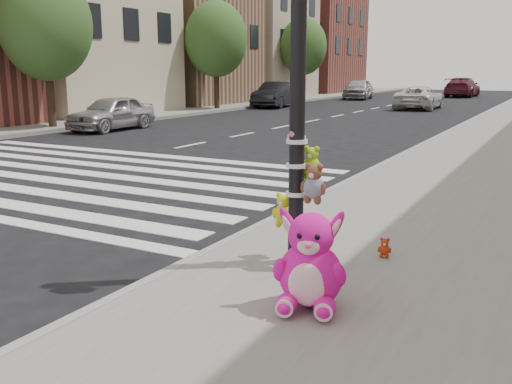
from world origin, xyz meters
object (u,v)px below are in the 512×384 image
Objects in this scene: car_silver_far at (112,113)px; car_dark_far at (276,95)px; pink_bunny at (310,267)px; car_white_near at (419,98)px; signal_pole at (299,108)px; red_teddy at (385,248)px.

car_dark_far is at bearing 89.57° from car_silver_far.
car_dark_far is (-13.01, 25.40, 0.22)m from pink_bunny.
pink_bunny is 0.20× the size of car_white_near.
signal_pole reaches higher than car_dark_far.
car_silver_far is at bearing -94.41° from car_dark_far.
car_white_near is (-4.83, 26.65, -1.16)m from signal_pole.
pink_bunny is 1.65m from red_teddy.
pink_bunny is at bearing -43.99° from car_silver_far.
red_teddy is at bearing 36.84° from signal_pole.
car_silver_far is 0.82× the size of car_white_near.
car_white_near is (-5.61, 26.06, 0.37)m from red_teddy.
red_teddy is at bearing -39.22° from car_silver_far.
car_dark_far is at bearing 15.18° from car_white_near.
car_white_near is at bearing 10.69° from car_dark_far.
car_silver_far and car_white_near have the same top height.
car_silver_far is 17.86m from car_white_near.
signal_pole is 15.87m from car_silver_far.
car_dark_far reaches higher than car_white_near.
car_white_near is at bearing 86.27° from pink_bunny.
car_silver_far reaches higher than red_teddy.
signal_pole reaches higher than pink_bunny.
signal_pole is at bearing 104.98° from pink_bunny.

